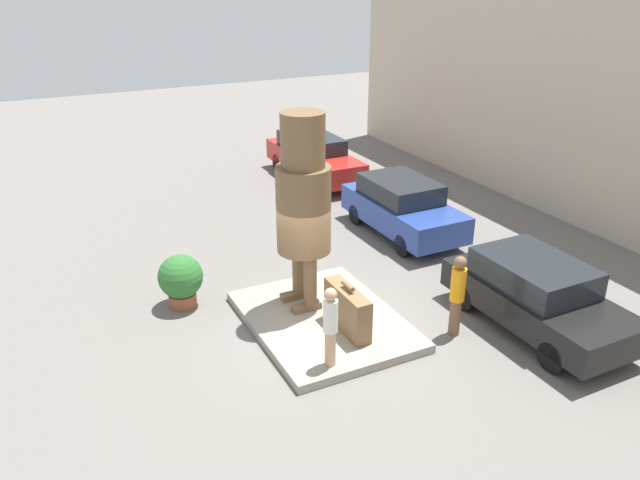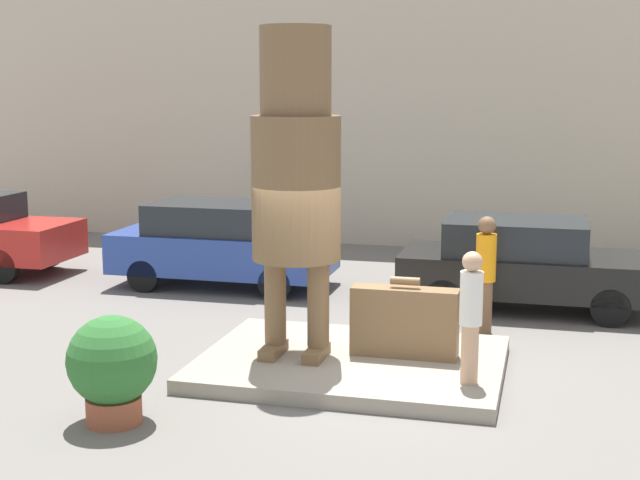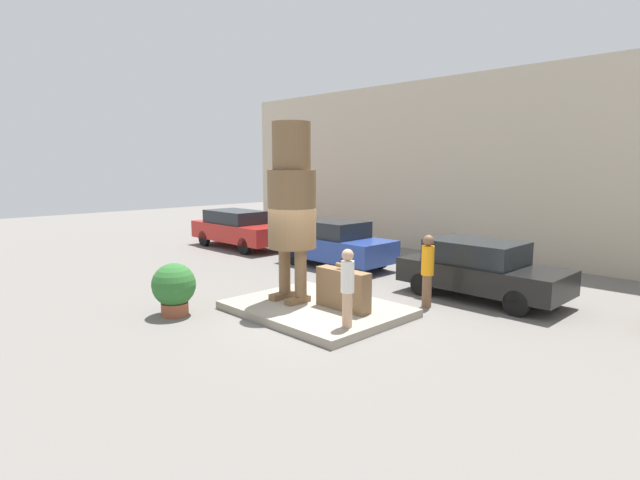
# 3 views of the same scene
# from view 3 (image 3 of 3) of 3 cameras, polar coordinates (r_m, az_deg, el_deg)

# --- Properties ---
(ground_plane) EXTENTS (60.00, 60.00, 0.00)m
(ground_plane) POSITION_cam_3_polar(r_m,az_deg,el_deg) (12.17, -0.42, -8.31)
(ground_plane) COLOR slate
(pedestal) EXTENTS (4.02, 3.07, 0.19)m
(pedestal) POSITION_cam_3_polar(r_m,az_deg,el_deg) (12.14, -0.42, -7.87)
(pedestal) COLOR gray
(pedestal) RESTS_ON ground_plane
(building_backdrop) EXTENTS (28.00, 0.60, 6.94)m
(building_backdrop) POSITION_cam_3_polar(r_m,az_deg,el_deg) (19.64, 20.49, 7.84)
(building_backdrop) COLOR beige
(building_backdrop) RESTS_ON ground_plane
(statue_figure) EXTENTS (1.18, 1.18, 4.36)m
(statue_figure) POSITION_cam_3_polar(r_m,az_deg,el_deg) (12.15, -3.25, 4.82)
(statue_figure) COLOR brown
(statue_figure) RESTS_ON pedestal
(giant_suitcase) EXTENTS (1.44, 0.36, 1.09)m
(giant_suitcase) POSITION_cam_3_polar(r_m,az_deg,el_deg) (11.68, 2.65, -5.64)
(giant_suitcase) COLOR brown
(giant_suitcase) RESTS_ON pedestal
(tourist) EXTENTS (0.28, 0.28, 1.65)m
(tourist) POSITION_cam_3_polar(r_m,az_deg,el_deg) (10.32, 3.15, -5.12)
(tourist) COLOR tan
(tourist) RESTS_ON pedestal
(parked_car_red) EXTENTS (4.80, 1.79, 1.60)m
(parked_car_red) POSITION_cam_3_polar(r_m,az_deg,el_deg) (21.70, -9.35, 1.35)
(parked_car_red) COLOR #B2231E
(parked_car_red) RESTS_ON ground_plane
(parked_car_blue) EXTENTS (4.13, 1.82, 1.61)m
(parked_car_blue) POSITION_cam_3_polar(r_m,az_deg,el_deg) (17.42, 1.77, -0.35)
(parked_car_blue) COLOR #284293
(parked_car_blue) RESTS_ON ground_plane
(parked_car_black) EXTENTS (4.27, 1.86, 1.55)m
(parked_car_black) POSITION_cam_3_polar(r_m,az_deg,el_deg) (13.91, 17.86, -3.15)
(parked_car_black) COLOR black
(parked_car_black) RESTS_ON ground_plane
(planter_pot) EXTENTS (1.02, 1.02, 1.26)m
(planter_pot) POSITION_cam_3_polar(r_m,az_deg,el_deg) (12.29, -16.35, -5.19)
(planter_pot) COLOR brown
(planter_pot) RESTS_ON ground_plane
(worker_hivis) EXTENTS (0.31, 0.31, 1.83)m
(worker_hivis) POSITION_cam_3_polar(r_m,az_deg,el_deg) (12.68, 12.19, -3.13)
(worker_hivis) COLOR brown
(worker_hivis) RESTS_ON ground_plane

